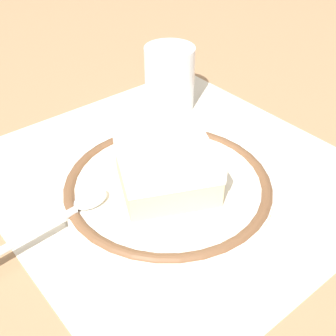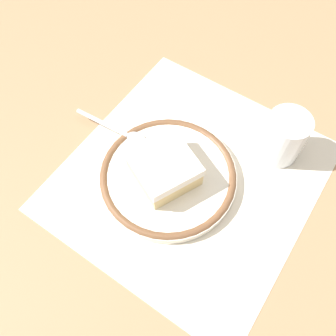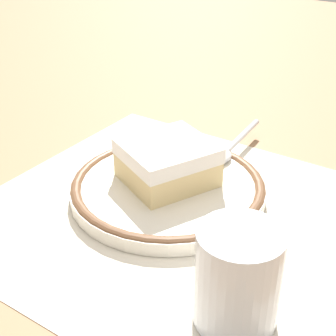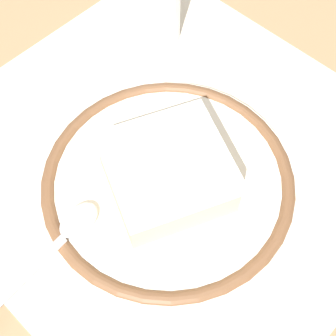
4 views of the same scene
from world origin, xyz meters
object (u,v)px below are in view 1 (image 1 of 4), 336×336
spoon (68,213)px  plate (168,187)px  cake_slice (167,169)px  cup (170,82)px

spoon → plate: bearing=-101.2°
plate → spoon: size_ratio=1.56×
plate → cake_slice: bearing=129.6°
cup → spoon: bearing=118.8°
cup → plate: bearing=140.0°
cup → cake_slice: bearing=139.7°
plate → cup: bearing=-40.0°
plate → cake_slice: size_ratio=1.80×
plate → cup: 0.20m
spoon → cup: 0.26m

